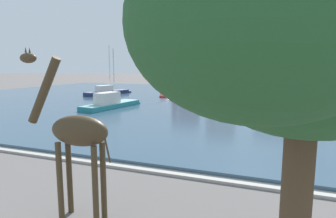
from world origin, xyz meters
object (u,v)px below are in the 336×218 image
object	(u,v)px
sailboat_grey	(330,94)
shade_tree	(310,45)
giraffe_statue	(75,134)
sailboat_white	(326,116)
sailboat_red	(178,94)
sailboat_navy	(110,92)
sailboat_teal	(114,104)

from	to	relation	value
sailboat_grey	shade_tree	size ratio (longest dim) A/B	1.56
giraffe_statue	sailboat_white	distance (m)	23.00
sailboat_grey	sailboat_red	bearing A→B (deg)	-162.68
giraffe_statue	sailboat_navy	size ratio (longest dim) A/B	0.57
giraffe_statue	sailboat_grey	xyz separation A→B (m)	(12.50, 41.40, -2.04)
giraffe_statue	sailboat_navy	world-z (taller)	sailboat_navy
sailboat_teal	shade_tree	bearing A→B (deg)	-53.35
giraffe_statue	sailboat_white	bearing A→B (deg)	65.84
sailboat_teal	sailboat_grey	bearing A→B (deg)	42.49
sailboat_teal	sailboat_navy	size ratio (longest dim) A/B	0.98
giraffe_statue	shade_tree	bearing A→B (deg)	-25.49
sailboat_red	shade_tree	distance (m)	40.66
giraffe_statue	sailboat_white	size ratio (longest dim) A/B	0.63
giraffe_statue	sailboat_red	bearing A→B (deg)	104.41
sailboat_grey	sailboat_white	bearing A→B (deg)	-98.68
giraffe_statue	sailboat_grey	bearing A→B (deg)	73.20
giraffe_statue	shade_tree	world-z (taller)	shade_tree
sailboat_white	sailboat_navy	bearing A→B (deg)	158.54
sailboat_teal	giraffe_statue	bearing A→B (deg)	-61.16
sailboat_teal	shade_tree	size ratio (longest dim) A/B	1.48
shade_tree	sailboat_navy	bearing A→B (deg)	125.70
sailboat_teal	sailboat_white	world-z (taller)	sailboat_white
sailboat_grey	sailboat_navy	size ratio (longest dim) A/B	1.04
sailboat_grey	giraffe_statue	bearing A→B (deg)	-106.80
sailboat_grey	sailboat_red	xyz separation A→B (m)	(-21.42, -6.68, -0.19)
sailboat_teal	sailboat_red	bearing A→B (deg)	82.15
sailboat_navy	sailboat_red	world-z (taller)	sailboat_red
sailboat_white	shade_tree	bearing A→B (deg)	-98.17
sailboat_grey	sailboat_white	distance (m)	20.76
sailboat_grey	sailboat_navy	bearing A→B (deg)	-163.59
sailboat_grey	sailboat_teal	size ratio (longest dim) A/B	1.06
sailboat_red	shade_tree	xyz separation A→B (m)	(14.88, -37.57, 4.50)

